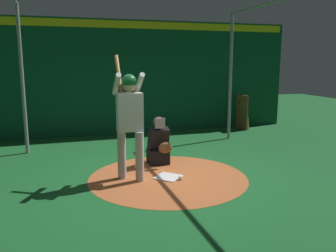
% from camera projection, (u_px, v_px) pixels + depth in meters
% --- Properties ---
extents(ground_plane, '(26.28, 26.28, 0.00)m').
position_uv_depth(ground_plane, '(168.00, 177.00, 6.32)').
color(ground_plane, '#195B28').
extents(dirt_circle, '(2.87, 2.87, 0.01)m').
position_uv_depth(dirt_circle, '(168.00, 177.00, 6.32)').
color(dirt_circle, '#B76033').
rests_on(dirt_circle, ground).
extents(home_plate, '(0.59, 0.59, 0.01)m').
position_uv_depth(home_plate, '(168.00, 177.00, 6.32)').
color(home_plate, white).
rests_on(home_plate, dirt_circle).
extents(batter, '(0.68, 0.49, 2.19)m').
position_uv_depth(batter, '(129.00, 116.00, 6.01)').
color(batter, '#B3B3B7').
rests_on(batter, ground).
extents(catcher, '(0.58, 0.40, 0.98)m').
position_uv_depth(catcher, '(159.00, 146.00, 7.09)').
color(catcher, black).
rests_on(catcher, ground).
extents(back_wall, '(0.22, 10.28, 3.22)m').
position_uv_depth(back_wall, '(124.00, 77.00, 9.98)').
color(back_wall, '#0F472D').
rests_on(back_wall, ground).
extents(cage_frame, '(5.29, 5.19, 3.32)m').
position_uv_depth(cage_frame, '(168.00, 50.00, 5.90)').
color(cage_frame, gray).
rests_on(cage_frame, ground).
extents(bat_rack, '(1.06, 0.21, 1.05)m').
position_uv_depth(bat_rack, '(239.00, 112.00, 11.04)').
color(bat_rack, olive).
rests_on(bat_rack, ground).
extents(baseball_0, '(0.07, 0.07, 0.07)m').
position_uv_depth(baseball_0, '(136.00, 166.00, 6.87)').
color(baseball_0, white).
rests_on(baseball_0, dirt_circle).
extents(baseball_1, '(0.07, 0.07, 0.07)m').
position_uv_depth(baseball_1, '(180.00, 178.00, 6.17)').
color(baseball_1, white).
rests_on(baseball_1, dirt_circle).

